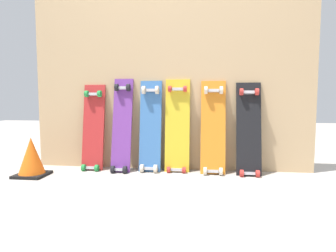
% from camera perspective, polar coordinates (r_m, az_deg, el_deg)
% --- Properties ---
extents(ground_plane, '(12.00, 12.00, 0.00)m').
position_cam_1_polar(ground_plane, '(2.69, 0.19, -8.63)').
color(ground_plane, '#B2AAA0').
extents(plywood_wall_panel, '(2.55, 0.04, 1.88)m').
position_cam_1_polar(plywood_wall_panel, '(2.70, 0.37, 11.46)').
color(plywood_wall_panel, tan).
rests_on(plywood_wall_panel, ground).
extents(skateboard_red, '(0.20, 0.20, 0.85)m').
position_cam_1_polar(skateboard_red, '(2.77, -14.43, -0.90)').
color(skateboard_red, '#B22626').
rests_on(skateboard_red, ground).
extents(skateboard_purple, '(0.18, 0.25, 0.90)m').
position_cam_1_polar(skateboard_purple, '(2.65, -9.03, -0.46)').
color(skateboard_purple, '#6B338C').
rests_on(skateboard_purple, ground).
extents(skateboard_blue, '(0.20, 0.20, 0.87)m').
position_cam_1_polar(skateboard_blue, '(2.62, -3.49, -0.63)').
color(skateboard_blue, '#386BAD').
rests_on(skateboard_blue, ground).
extents(skateboard_yellow, '(0.22, 0.17, 0.89)m').
position_cam_1_polar(skateboard_yellow, '(2.60, 1.82, -0.65)').
color(skateboard_yellow, gold).
rests_on(skateboard_yellow, ground).
extents(skateboard_orange, '(0.21, 0.22, 0.87)m').
position_cam_1_polar(skateboard_orange, '(2.57, 8.81, -0.90)').
color(skateboard_orange, orange).
rests_on(skateboard_orange, ground).
extents(skateboard_black, '(0.21, 0.23, 0.86)m').
position_cam_1_polar(skateboard_black, '(2.59, 15.52, -1.22)').
color(skateboard_black, black).
rests_on(skateboard_black, ground).
extents(traffic_cone, '(0.24, 0.24, 0.33)m').
position_cam_1_polar(traffic_cone, '(2.71, -25.15, -5.55)').
color(traffic_cone, black).
rests_on(traffic_cone, ground).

